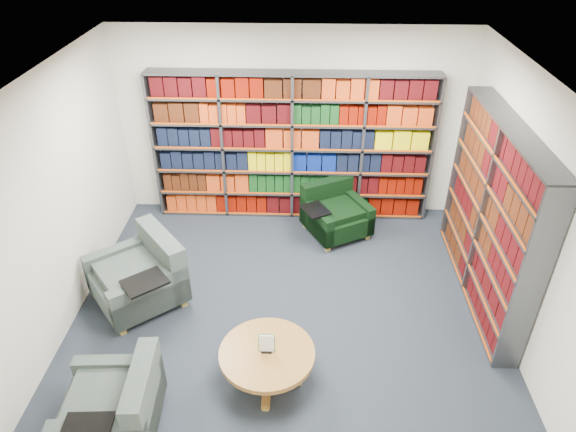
{
  "coord_description": "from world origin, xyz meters",
  "views": [
    {
      "loc": [
        0.18,
        -4.44,
        4.3
      ],
      "look_at": [
        0.0,
        0.6,
        1.05
      ],
      "focal_mm": 32.0,
      "sensor_mm": 36.0,
      "label": 1
    }
  ],
  "objects_px": {
    "chair_teal_front": "(120,407)",
    "chair_teal_left": "(144,276)",
    "chair_green_right": "(334,213)",
    "coffee_table": "(267,358)"
  },
  "relations": [
    {
      "from": "chair_teal_front",
      "to": "chair_teal_left",
      "type": "bearing_deg",
      "value": 98.33
    },
    {
      "from": "chair_teal_left",
      "to": "chair_green_right",
      "type": "bearing_deg",
      "value": 33.86
    },
    {
      "from": "coffee_table",
      "to": "chair_teal_front",
      "type": "bearing_deg",
      "value": -156.4
    },
    {
      "from": "chair_green_right",
      "to": "chair_teal_front",
      "type": "height_order",
      "value": "chair_teal_front"
    },
    {
      "from": "chair_teal_left",
      "to": "chair_teal_front",
      "type": "xyz_separation_m",
      "value": [
        0.26,
        -1.8,
        -0.04
      ]
    },
    {
      "from": "chair_teal_front",
      "to": "coffee_table",
      "type": "bearing_deg",
      "value": 23.6
    },
    {
      "from": "chair_green_right",
      "to": "chair_teal_front",
      "type": "xyz_separation_m",
      "value": [
        -2.08,
        -3.38,
        0.01
      ]
    },
    {
      "from": "chair_green_right",
      "to": "coffee_table",
      "type": "xyz_separation_m",
      "value": [
        -0.77,
        -2.81,
        0.07
      ]
    },
    {
      "from": "chair_teal_left",
      "to": "chair_green_right",
      "type": "xyz_separation_m",
      "value": [
        2.35,
        1.58,
        -0.05
      ]
    },
    {
      "from": "chair_green_right",
      "to": "chair_teal_front",
      "type": "distance_m",
      "value": 3.97
    }
  ]
}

